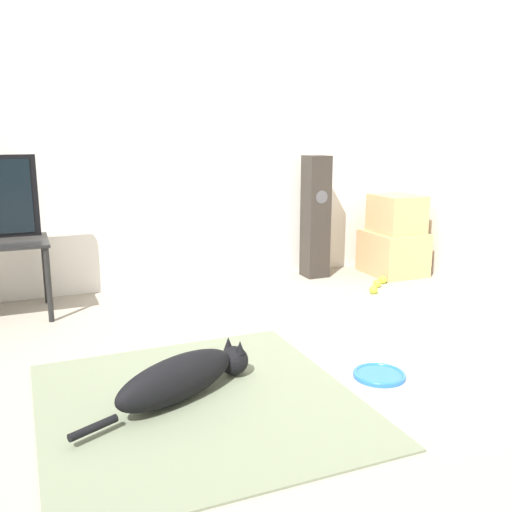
# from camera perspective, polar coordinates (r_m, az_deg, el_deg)

# --- Properties ---
(ground_plane) EXTENTS (12.00, 12.00, 0.00)m
(ground_plane) POSITION_cam_1_polar(r_m,az_deg,el_deg) (2.82, -4.49, -13.95)
(ground_plane) COLOR #9E9384
(wall_back) EXTENTS (8.00, 0.06, 2.55)m
(wall_back) POSITION_cam_1_polar(r_m,az_deg,el_deg) (4.57, -13.26, 12.45)
(wall_back) COLOR silver
(wall_back) RESTS_ON ground_plane
(area_rug) EXTENTS (1.44, 1.49, 0.01)m
(area_rug) POSITION_cam_1_polar(r_m,az_deg,el_deg) (2.78, -5.76, -14.37)
(area_rug) COLOR slate
(area_rug) RESTS_ON ground_plane
(dog) EXTENTS (0.94, 0.50, 0.22)m
(dog) POSITION_cam_1_polar(r_m,az_deg,el_deg) (2.77, -7.23, -11.89)
(dog) COLOR black
(dog) RESTS_ON area_rug
(frisbee) EXTENTS (0.27, 0.27, 0.03)m
(frisbee) POSITION_cam_1_polar(r_m,az_deg,el_deg) (3.09, 12.22, -11.53)
(frisbee) COLOR blue
(frisbee) RESTS_ON ground_plane
(cardboard_box_lower) EXTENTS (0.44, 0.51, 0.38)m
(cardboard_box_lower) POSITION_cam_1_polar(r_m,az_deg,el_deg) (5.19, 13.53, 0.32)
(cardboard_box_lower) COLOR tan
(cardboard_box_lower) RESTS_ON ground_plane
(cardboard_box_upper) EXTENTS (0.37, 0.42, 0.33)m
(cardboard_box_upper) POSITION_cam_1_polar(r_m,az_deg,el_deg) (5.11, 13.88, 4.13)
(cardboard_box_upper) COLOR tan
(cardboard_box_upper) RESTS_ON cardboard_box_lower
(floor_speaker) EXTENTS (0.20, 0.20, 1.04)m
(floor_speaker) POSITION_cam_1_polar(r_m,az_deg,el_deg) (4.92, 5.97, 3.90)
(floor_speaker) COLOR #2D2823
(floor_speaker) RESTS_ON ground_plane
(tennis_ball_by_boxes) EXTENTS (0.07, 0.07, 0.07)m
(tennis_ball_by_boxes) POSITION_cam_1_polar(r_m,az_deg,el_deg) (4.86, 12.57, -2.34)
(tennis_ball_by_boxes) COLOR #C6E033
(tennis_ball_by_boxes) RESTS_ON ground_plane
(tennis_ball_near_speaker) EXTENTS (0.07, 0.07, 0.07)m
(tennis_ball_near_speaker) POSITION_cam_1_polar(r_m,az_deg,el_deg) (4.55, 11.67, -3.31)
(tennis_ball_near_speaker) COLOR #C6E033
(tennis_ball_near_speaker) RESTS_ON ground_plane
(tennis_ball_loose_on_carpet) EXTENTS (0.07, 0.07, 0.07)m
(tennis_ball_loose_on_carpet) POSITION_cam_1_polar(r_m,az_deg,el_deg) (4.74, 12.02, -2.70)
(tennis_ball_loose_on_carpet) COLOR #C6E033
(tennis_ball_loose_on_carpet) RESTS_ON ground_plane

